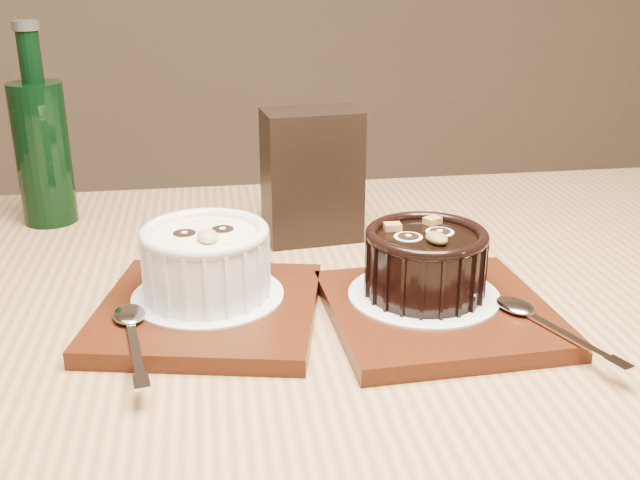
# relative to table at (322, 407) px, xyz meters

# --- Properties ---
(table) EXTENTS (1.21, 0.81, 0.75)m
(table) POSITION_rel_table_xyz_m (0.00, 0.00, 0.00)
(table) COLOR olive
(table) RESTS_ON ground
(tray_left) EXTENTS (0.21, 0.21, 0.01)m
(tray_left) POSITION_rel_table_xyz_m (-0.10, 0.01, 0.10)
(tray_left) COLOR #421A0B
(tray_left) RESTS_ON table
(doily_left) EXTENTS (0.13, 0.13, 0.00)m
(doily_left) POSITION_rel_table_xyz_m (-0.10, 0.02, 0.11)
(doily_left) COLOR white
(doily_left) RESTS_ON tray_left
(ramekin_white) EXTENTS (0.11, 0.11, 0.06)m
(ramekin_white) POSITION_rel_table_xyz_m (-0.10, 0.02, 0.14)
(ramekin_white) COLOR white
(ramekin_white) RESTS_ON doily_left
(spoon_left) EXTENTS (0.05, 0.14, 0.01)m
(spoon_left) POSITION_rel_table_xyz_m (-0.15, -0.04, 0.11)
(spoon_left) COLOR silver
(spoon_left) RESTS_ON tray_left
(tray_right) EXTENTS (0.19, 0.19, 0.01)m
(tray_right) POSITION_rel_table_xyz_m (0.10, -0.02, 0.10)
(tray_right) COLOR #421A0B
(tray_right) RESTS_ON table
(doily_right) EXTENTS (0.13, 0.13, 0.00)m
(doily_right) POSITION_rel_table_xyz_m (0.09, -0.00, 0.11)
(doily_right) COLOR white
(doily_right) RESTS_ON tray_right
(ramekin_dark) EXTENTS (0.10, 0.10, 0.06)m
(ramekin_dark) POSITION_rel_table_xyz_m (0.09, -0.00, 0.14)
(ramekin_dark) COLOR black
(ramekin_dark) RESTS_ON doily_right
(spoon_right) EXTENTS (0.07, 0.13, 0.01)m
(spoon_right) POSITION_rel_table_xyz_m (0.17, -0.07, 0.11)
(spoon_right) COLOR silver
(spoon_right) RESTS_ON tray_right
(condiment_stand) EXTENTS (0.11, 0.07, 0.14)m
(condiment_stand) POSITION_rel_table_xyz_m (0.02, 0.19, 0.16)
(condiment_stand) COLOR black
(condiment_stand) RESTS_ON table
(green_bottle) EXTENTS (0.06, 0.06, 0.22)m
(green_bottle) POSITION_rel_table_xyz_m (-0.28, 0.29, 0.18)
(green_bottle) COLOR black
(green_bottle) RESTS_ON table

